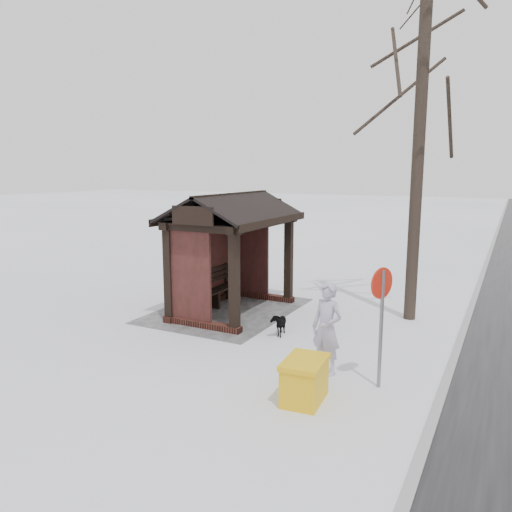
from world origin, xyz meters
The scene contains 9 objects.
ground centered at (0.00, 0.00, 0.00)m, with size 120.00×120.00×0.00m, color white.
kerb centered at (0.00, 5.50, 0.01)m, with size 120.00×0.15×0.06m, color gray.
trampled_patch centered at (0.00, -0.20, 0.01)m, with size 4.20×3.20×0.02m, color gray.
bus_shelter centered at (0.00, -0.16, 2.17)m, with size 3.60×2.40×3.09m.
tree_near centered at (-1.50, 4.20, 6.16)m, with size 3.42×3.42×9.03m.
pedestrian centered at (2.66, 3.49, 0.85)m, with size 0.62×0.40×1.69m, color #ABA4C0.
dog centered at (1.13, 1.83, 0.26)m, with size 0.29×0.63×0.53m, color black.
grit_bin centered at (3.88, 3.56, 0.35)m, with size 0.95×0.69×0.70m.
road_sign centered at (2.81, 4.47, 1.52)m, with size 0.50×0.25×2.08m.
Camera 1 is at (10.90, 6.33, 3.67)m, focal length 35.00 mm.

